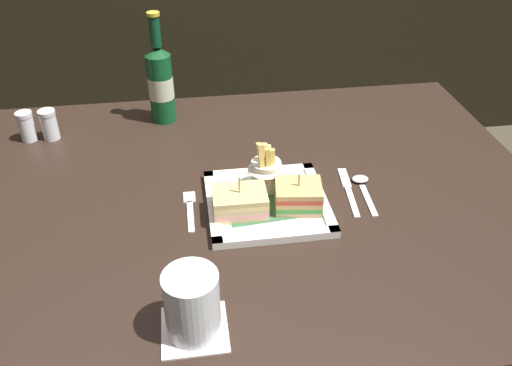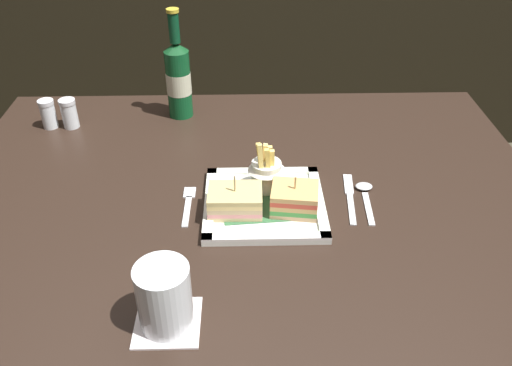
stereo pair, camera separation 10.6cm
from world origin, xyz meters
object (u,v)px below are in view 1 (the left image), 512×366
at_px(dining_table, 246,244).
at_px(fork, 190,208).
at_px(water_glass, 193,308).
at_px(pepper_shaker, 50,126).
at_px(sandwich_half_left, 240,202).
at_px(square_plate, 267,203).
at_px(salt_shaker, 27,128).
at_px(sandwich_half_right, 298,196).
at_px(fries_cup, 266,170).
at_px(spoon, 362,185).
at_px(knife, 348,189).
at_px(beer_bottle, 160,82).

relative_size(dining_table, fork, 9.46).
height_order(water_glass, pepper_shaker, water_glass).
relative_size(dining_table, sandwich_half_left, 11.98).
height_order(square_plate, sandwich_half_left, sandwich_half_left).
height_order(sandwich_half_left, salt_shaker, sandwich_half_left).
xyz_separation_m(dining_table, pepper_shaker, (-0.43, 0.29, 0.17)).
xyz_separation_m(dining_table, water_glass, (-0.12, -0.34, 0.19)).
height_order(sandwich_half_right, water_glass, water_glass).
relative_size(sandwich_half_right, fries_cup, 0.87).
height_order(dining_table, spoon, spoon).
xyz_separation_m(sandwich_half_right, knife, (0.12, 0.05, -0.03)).
bearing_deg(sandwich_half_right, beer_bottle, 121.29).
relative_size(knife, salt_shaker, 2.37).
distance_m(knife, pepper_shaker, 0.72).
relative_size(beer_bottle, spoon, 1.99).
relative_size(dining_table, beer_bottle, 4.58).
bearing_deg(dining_table, sandwich_half_right, -37.94).
distance_m(spoon, pepper_shaker, 0.74).
xyz_separation_m(square_plate, fork, (-0.15, 0.01, -0.01)).
bearing_deg(fries_cup, fork, -168.87).
height_order(fork, pepper_shaker, pepper_shaker).
bearing_deg(fork, beer_bottle, 97.10).
bearing_deg(dining_table, fries_cup, -6.07).
xyz_separation_m(fork, spoon, (0.36, 0.02, 0.00)).
xyz_separation_m(fork, knife, (0.33, 0.02, 0.00)).
xyz_separation_m(water_glass, pepper_shaker, (-0.31, 0.63, -0.02)).
xyz_separation_m(sandwich_half_right, fork, (-0.21, 0.04, -0.03)).
bearing_deg(square_plate, water_glass, -118.44).
bearing_deg(water_glass, fork, 88.78).
relative_size(dining_table, water_glass, 11.48).
xyz_separation_m(dining_table, salt_shaker, (-0.48, 0.29, 0.17)).
distance_m(square_plate, sandwich_half_right, 0.07).
height_order(square_plate, water_glass, water_glass).
bearing_deg(pepper_shaker, salt_shaker, 180.00).
distance_m(square_plate, knife, 0.18).
relative_size(water_glass, fork, 0.82).
relative_size(beer_bottle, water_glass, 2.51).
relative_size(dining_table, sandwich_half_right, 12.75).
xyz_separation_m(square_plate, fries_cup, (0.01, 0.04, 0.05)).
bearing_deg(sandwich_half_left, dining_table, 74.69).
distance_m(sandwich_half_right, beer_bottle, 0.50).
bearing_deg(dining_table, salt_shaker, 148.81).
relative_size(fork, pepper_shaker, 1.80).
bearing_deg(beer_bottle, dining_table, -64.99).
bearing_deg(salt_shaker, knife, -24.15).
height_order(square_plate, salt_shaker, salt_shaker).
bearing_deg(beer_bottle, salt_shaker, -169.70).
relative_size(sandwich_half_left, beer_bottle, 0.38).
bearing_deg(square_plate, pepper_shaker, 143.93).
bearing_deg(spoon, sandwich_half_left, -167.12).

